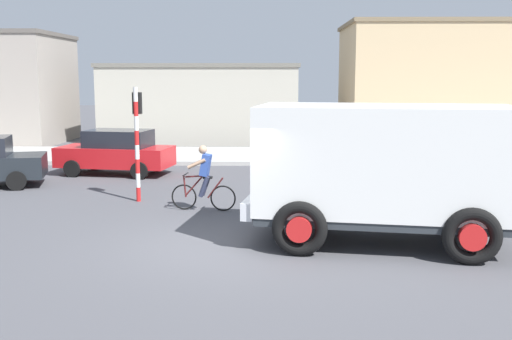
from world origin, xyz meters
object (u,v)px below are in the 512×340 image
(traffic_light_pole, at_px, (137,128))
(pedestrian_near_kerb, at_px, (320,153))
(truck_foreground, at_px, (382,165))
(cyclist, at_px, (204,178))
(car_red_near, at_px, (376,151))
(car_far_side, at_px, (116,152))

(traffic_light_pole, bearing_deg, pedestrian_near_kerb, 37.94)
(truck_foreground, distance_m, cyclist, 5.13)
(truck_foreground, xyz_separation_m, car_red_near, (1.52, 9.29, -0.85))
(traffic_light_pole, height_order, pedestrian_near_kerb, traffic_light_pole)
(truck_foreground, bearing_deg, car_red_near, 80.72)
(cyclist, relative_size, car_red_near, 0.40)
(car_red_near, bearing_deg, pedestrian_near_kerb, -159.22)
(truck_foreground, bearing_deg, traffic_light_pole, 144.96)
(car_far_side, bearing_deg, pedestrian_near_kerb, -2.76)
(car_red_near, xyz_separation_m, pedestrian_near_kerb, (-2.09, -0.79, 0.03))
(truck_foreground, relative_size, car_red_near, 1.33)
(car_red_near, relative_size, pedestrian_near_kerb, 2.65)
(traffic_light_pole, relative_size, car_red_near, 0.74)
(truck_foreground, height_order, pedestrian_near_kerb, truck_foreground)
(cyclist, distance_m, traffic_light_pole, 2.60)
(traffic_light_pole, bearing_deg, cyclist, -31.47)
(truck_foreground, xyz_separation_m, pedestrian_near_kerb, (-0.57, 8.49, -0.82))
(cyclist, bearing_deg, car_far_side, 122.79)
(traffic_light_pole, xyz_separation_m, car_red_near, (7.55, 5.05, -1.25))
(car_far_side, distance_m, pedestrian_near_kerb, 7.25)
(truck_foreground, bearing_deg, car_far_side, 131.47)
(cyclist, relative_size, traffic_light_pole, 0.54)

